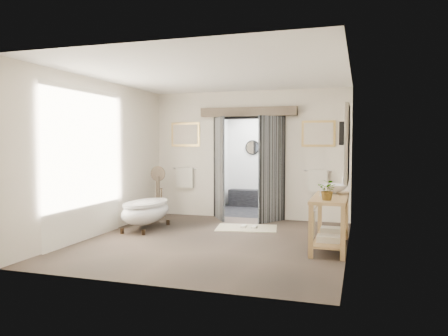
{
  "coord_description": "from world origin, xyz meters",
  "views": [
    {
      "loc": [
        2.44,
        -7.15,
        1.7
      ],
      "look_at": [
        0.0,
        0.6,
        1.25
      ],
      "focal_mm": 35.0,
      "sensor_mm": 36.0,
      "label": 1
    }
  ],
  "objects_px": {
    "clawfoot_tub": "(146,211)",
    "basin": "(334,189)",
    "vanity": "(329,217)",
    "rug": "(247,228)"
  },
  "relations": [
    {
      "from": "rug",
      "to": "basin",
      "type": "relative_size",
      "value": 2.56
    },
    {
      "from": "clawfoot_tub",
      "to": "basin",
      "type": "height_order",
      "value": "basin"
    },
    {
      "from": "clawfoot_tub",
      "to": "basin",
      "type": "relative_size",
      "value": 3.27
    },
    {
      "from": "clawfoot_tub",
      "to": "basin",
      "type": "bearing_deg",
      "value": -2.66
    },
    {
      "from": "rug",
      "to": "vanity",
      "type": "bearing_deg",
      "value": -35.47
    },
    {
      "from": "basin",
      "to": "rug",
      "type": "bearing_deg",
      "value": 148.31
    },
    {
      "from": "clawfoot_tub",
      "to": "vanity",
      "type": "relative_size",
      "value": 0.96
    },
    {
      "from": "vanity",
      "to": "rug",
      "type": "distance_m",
      "value": 2.13
    },
    {
      "from": "vanity",
      "to": "rug",
      "type": "height_order",
      "value": "vanity"
    },
    {
      "from": "clawfoot_tub",
      "to": "vanity",
      "type": "bearing_deg",
      "value": -8.47
    }
  ]
}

